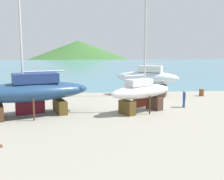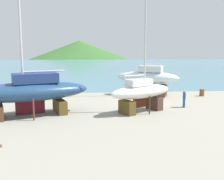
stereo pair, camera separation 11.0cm
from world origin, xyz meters
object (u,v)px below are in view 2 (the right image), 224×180
Objects in this scene: sailboat_mid_port at (141,92)px; sailboat_far_slipway at (148,78)px; worker at (184,98)px; sailboat_small_center at (30,91)px; barrel_blue_faded at (202,93)px.

sailboat_mid_port is 0.74× the size of sailboat_far_slipway.
sailboat_small_center is at bearing 25.65° from worker.
sailboat_small_center reaches higher than worker.
sailboat_mid_port is 11.35m from barrel_blue_faded.
barrel_blue_faded is (8.60, 7.28, -1.31)m from sailboat_mid_port.
worker is 1.99× the size of barrel_blue_faded.
sailboat_mid_port is at bearing 162.81° from sailboat_small_center.
sailboat_small_center is 13.73m from worker.
barrel_blue_faded is (6.27, -0.82, -1.70)m from sailboat_far_slipway.
worker is (13.53, 2.01, -1.17)m from sailboat_small_center.
sailboat_mid_port is 8.44m from sailboat_far_slipway.
sailboat_small_center is at bearing 63.24° from sailboat_far_slipway.
worker is at bearing 133.48° from sailboat_far_slipway.
sailboat_far_slipway is at bearing 172.54° from barrel_blue_faded.
sailboat_far_slipway is 6.55m from barrel_blue_faded.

